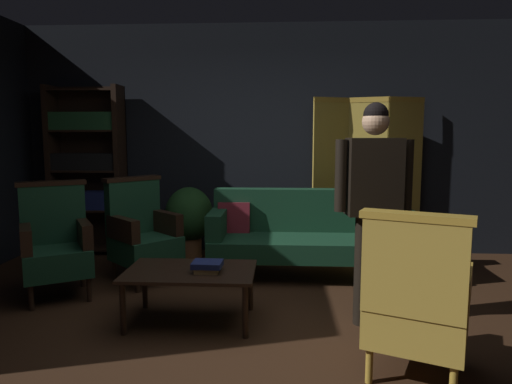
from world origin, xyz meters
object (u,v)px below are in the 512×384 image
coffee_table (191,275)px  armchair_gilt_accent (417,301)px  velvet_couch (312,232)px  book_navy_cloth (207,264)px  book_tan_leather (207,269)px  armchair_wing_left (56,243)px  bookshelf (87,167)px  standing_figure (373,193)px  folding_screen (367,175)px  potted_plant (189,218)px  armchair_wing_right (142,232)px

coffee_table → armchair_gilt_accent: 1.70m
velvet_couch → armchair_gilt_accent: 2.16m
velvet_couch → book_navy_cloth: size_ratio=9.42×
armchair_gilt_accent → book_tan_leather: size_ratio=5.76×
armchair_gilt_accent → armchair_wing_left: bearing=155.5°
velvet_couch → coffee_table: velvet_couch is taller
bookshelf → velvet_couch: bearing=-15.4°
bookshelf → standing_figure: bookshelf is taller
folding_screen → coffee_table: folding_screen is taller
armchair_gilt_accent → potted_plant: armchair_gilt_accent is taller
armchair_gilt_accent → armchair_wing_left: (-2.84, 1.30, 0.00)m
armchair_wing_right → armchair_gilt_accent: bearing=-39.1°
coffee_table → book_tan_leather: size_ratio=5.54×
folding_screen → book_tan_leather: bearing=-126.4°
armchair_wing_right → potted_plant: armchair_wing_right is taller
armchair_gilt_accent → book_tan_leather: bearing=151.6°
armchair_gilt_accent → armchair_wing_left: same height
book_tan_leather → bookshelf: bearing=130.8°
armchair_wing_right → potted_plant: bearing=69.1°
standing_figure → book_navy_cloth: bearing=-176.4°
coffee_table → armchair_gilt_accent: size_ratio=0.96×
armchair_wing_left → armchair_wing_right: same height
armchair_wing_right → potted_plant: 0.88m
velvet_couch → armchair_wing_left: 2.49m
armchair_wing_right → book_navy_cloth: size_ratio=4.62×
bookshelf → standing_figure: size_ratio=1.20×
armchair_wing_right → potted_plant: (0.31, 0.82, 0.00)m
velvet_couch → armchair_gilt_accent: size_ratio=2.04×
coffee_table → folding_screen: bearing=50.8°
folding_screen → armchair_gilt_accent: (-0.21, -2.88, -0.50)m
velvet_couch → armchair_wing_left: armchair_wing_left is taller
bookshelf → armchair_wing_right: 1.56m
velvet_couch → armchair_gilt_accent: (0.48, -2.10, 0.04)m
armchair_wing_left → velvet_couch: bearing=18.8°
armchair_gilt_accent → book_navy_cloth: (-1.37, 0.74, -0.01)m
folding_screen → potted_plant: bearing=-172.6°
armchair_gilt_accent → coffee_table: bearing=152.7°
coffee_table → book_tan_leather: book_tan_leather is taller
folding_screen → potted_plant: folding_screen is taller
folding_screen → armchair_wing_left: (-3.05, -1.58, -0.50)m
velvet_couch → standing_figure: 1.45m
standing_figure → coffee_table: bearing=-178.3°
velvet_couch → potted_plant: size_ratio=2.48×
folding_screen → book_tan_leather: (-1.58, -2.14, -0.55)m
standing_figure → potted_plant: 2.57m
book_tan_leather → book_navy_cloth: size_ratio=0.80×
potted_plant → book_tan_leather: (0.52, -1.87, -0.06)m
folding_screen → armchair_wing_right: folding_screen is taller
potted_plant → book_navy_cloth: size_ratio=3.80×
folding_screen → bookshelf: 3.40m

